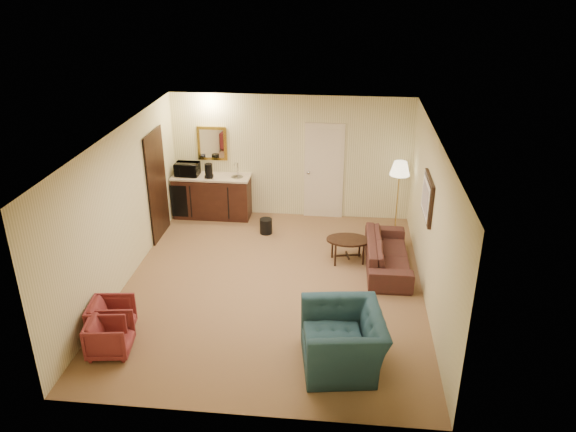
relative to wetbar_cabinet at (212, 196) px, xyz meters
name	(u,v)px	position (x,y,z in m)	size (l,w,h in m)	color
ground	(273,286)	(1.65, -2.72, -0.46)	(6.00, 6.00, 0.00)	olive
room_walls	(272,174)	(1.55, -1.95, 1.26)	(5.02, 6.01, 2.61)	beige
wetbar_cabinet	(212,196)	(0.00, 0.00, 0.00)	(1.64, 0.58, 0.92)	#341910
sofa	(388,249)	(3.60, -1.88, -0.09)	(1.90, 0.55, 0.74)	black
teal_armchair	(343,331)	(2.84, -4.63, 0.06)	(1.20, 0.78, 1.05)	#214453
rose_chair_near	(110,334)	(-0.37, -4.72, -0.16)	(0.58, 0.54, 0.59)	maroon
rose_chair_far	(112,317)	(-0.50, -4.32, -0.16)	(0.59, 0.55, 0.61)	maroon
coffee_table	(348,250)	(2.89, -1.72, -0.23)	(0.79, 0.53, 0.45)	black
floor_lamp	(398,197)	(3.85, -0.32, 0.28)	(0.39, 0.39, 1.48)	gold
waste_bin	(266,226)	(1.25, -0.72, -0.30)	(0.25, 0.25, 0.31)	black
microwave	(187,168)	(-0.50, -0.01, 0.63)	(0.49, 0.27, 0.33)	black
coffee_maker	(209,171)	(-0.02, -0.11, 0.61)	(0.16, 0.16, 0.30)	black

